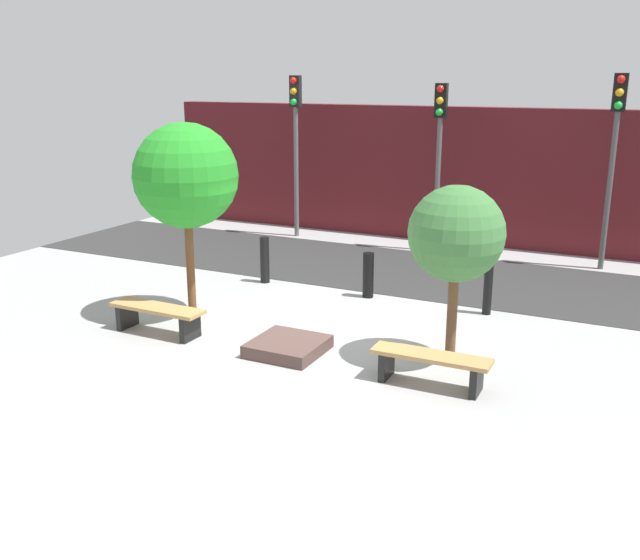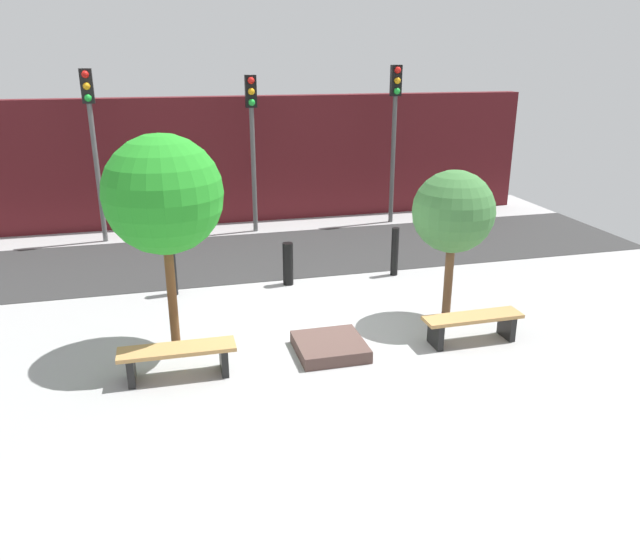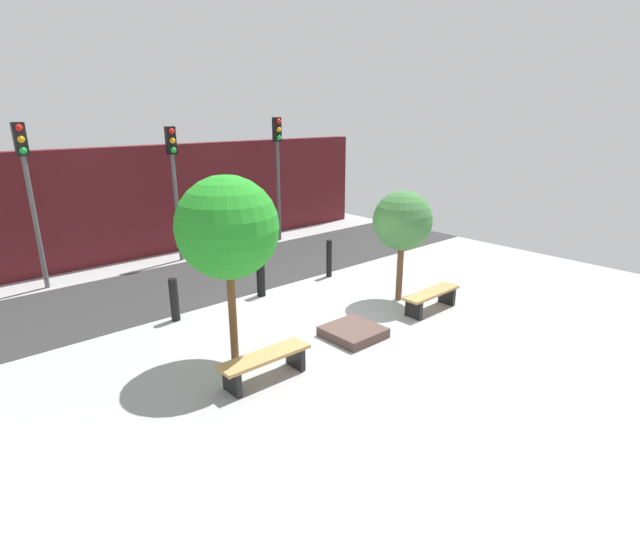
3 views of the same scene
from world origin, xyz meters
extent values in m
plane|color=#9D9D9D|center=(0.00, 0.00, 0.00)|extent=(18.00, 18.00, 0.00)
cube|color=#2F2F2F|center=(0.00, 4.52, 0.01)|extent=(18.00, 3.69, 0.01)
cube|color=#511419|center=(0.00, 7.94, 1.70)|extent=(16.20, 0.50, 3.40)
cube|color=black|center=(-3.01, -0.98, 0.21)|extent=(0.11, 0.45, 0.41)
cube|color=black|center=(-1.69, -1.00, 0.21)|extent=(0.11, 0.45, 0.41)
cube|color=#B2844C|center=(-2.35, -0.99, 0.44)|extent=(1.68, 0.47, 0.06)
cube|color=black|center=(1.71, -1.00, 0.20)|extent=(0.10, 0.42, 0.41)
cube|color=black|center=(2.99, -0.98, 0.20)|extent=(0.10, 0.42, 0.41)
cube|color=#B2844C|center=(2.35, -0.99, 0.44)|extent=(1.65, 0.44, 0.06)
cube|color=brown|center=(0.00, -0.79, 0.10)|extent=(1.06, 1.08, 0.20)
cylinder|color=brown|center=(-2.35, -0.03, 1.01)|extent=(0.14, 0.14, 2.02)
sphere|color=green|center=(-2.35, -0.03, 2.51)|extent=(1.78, 1.78, 1.78)
cylinder|color=brown|center=(2.35, -0.03, 0.79)|extent=(0.15, 0.15, 1.58)
sphere|color=#3E773C|center=(2.35, -0.03, 1.96)|extent=(1.39, 1.39, 1.39)
cylinder|color=black|center=(-2.31, 2.43, 0.48)|extent=(0.19, 0.19, 0.96)
cylinder|color=black|center=(0.00, 2.43, 0.44)|extent=(0.21, 0.21, 0.88)
cylinder|color=black|center=(2.31, 2.43, 0.52)|extent=(0.16, 0.16, 1.04)
cylinder|color=#5C5C5C|center=(-3.83, 6.67, 2.07)|extent=(0.12, 0.12, 4.14)
cube|color=black|center=(-3.83, 6.67, 3.75)|extent=(0.28, 0.16, 0.78)
sphere|color=red|center=(-3.83, 6.56, 4.01)|extent=(0.17, 0.17, 0.17)
sphere|color=orange|center=(-3.83, 6.56, 3.75)|extent=(0.17, 0.17, 0.17)
sphere|color=green|center=(-3.83, 6.56, 3.49)|extent=(0.17, 0.17, 0.17)
cylinder|color=#555555|center=(0.00, 6.67, 1.99)|extent=(0.12, 0.12, 3.97)
cube|color=black|center=(0.00, 6.67, 3.58)|extent=(0.28, 0.16, 0.78)
sphere|color=red|center=(0.00, 6.56, 3.84)|extent=(0.17, 0.17, 0.17)
sphere|color=orange|center=(0.00, 6.56, 3.58)|extent=(0.17, 0.17, 0.17)
sphere|color=green|center=(0.00, 6.56, 3.32)|extent=(0.17, 0.17, 0.17)
cylinder|color=#4C4C4C|center=(3.83, 6.67, 2.09)|extent=(0.12, 0.12, 4.19)
cube|color=black|center=(3.83, 6.67, 3.80)|extent=(0.28, 0.16, 0.78)
sphere|color=red|center=(3.83, 6.56, 4.06)|extent=(0.17, 0.17, 0.17)
sphere|color=orange|center=(3.83, 6.56, 3.80)|extent=(0.17, 0.17, 0.17)
sphere|color=green|center=(3.83, 6.56, 3.54)|extent=(0.17, 0.17, 0.17)
camera|label=1|loc=(5.01, -9.81, 4.13)|focal=40.00mm
camera|label=2|loc=(-2.39, -9.36, 4.46)|focal=35.00mm
camera|label=3|loc=(-6.72, -7.27, 4.39)|focal=28.00mm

